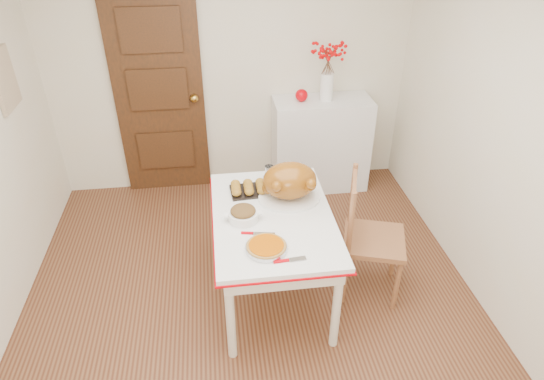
{
  "coord_description": "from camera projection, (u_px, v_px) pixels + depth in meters",
  "views": [
    {
      "loc": [
        -0.19,
        -2.44,
        2.7
      ],
      "look_at": [
        0.17,
        0.28,
        0.94
      ],
      "focal_mm": 30.96,
      "sensor_mm": 36.0,
      "label": 1
    }
  ],
  "objects": [
    {
      "name": "drinking_glass",
      "position": [
        269.0,
        173.0,
        3.7
      ],
      "size": [
        0.07,
        0.07,
        0.12
      ],
      "primitive_type": "cylinder",
      "rotation": [
        0.0,
        0.0,
        0.03
      ],
      "color": "white",
      "rests_on": "kitchen_table"
    },
    {
      "name": "apple",
      "position": [
        302.0,
        95.0,
        4.52
      ],
      "size": [
        0.12,
        0.12,
        0.12
      ],
      "primitive_type": "sphere",
      "color": "#C10008",
      "rests_on": "sideboard"
    },
    {
      "name": "sideboard",
      "position": [
        320.0,
        144.0,
        4.84
      ],
      "size": [
        0.97,
        0.43,
        0.97
      ],
      "primitive_type": "cube",
      "color": "silver",
      "rests_on": "floor"
    },
    {
      "name": "stuffing_dish",
      "position": [
        243.0,
        214.0,
        3.25
      ],
      "size": [
        0.31,
        0.27,
        0.1
      ],
      "primitive_type": null,
      "rotation": [
        0.0,
        0.0,
        0.28
      ],
      "color": "#553E19",
      "rests_on": "kitchen_table"
    },
    {
      "name": "floor",
      "position": [
        254.0,
        316.0,
        3.52
      ],
      "size": [
        3.5,
        4.0,
        0.0
      ],
      "primitive_type": "cube",
      "color": "#482313",
      "rests_on": "ground"
    },
    {
      "name": "shaker_pair",
      "position": [
        296.0,
        172.0,
        3.74
      ],
      "size": [
        0.09,
        0.04,
        0.09
      ],
      "primitive_type": null,
      "rotation": [
        0.0,
        0.0,
        0.0
      ],
      "color": "white",
      "rests_on": "kitchen_table"
    },
    {
      "name": "kitchen_table",
      "position": [
        273.0,
        256.0,
        3.53
      ],
      "size": [
        0.87,
        1.26,
        0.76
      ],
      "primitive_type": null,
      "color": "white",
      "rests_on": "floor"
    },
    {
      "name": "berry_vase",
      "position": [
        328.0,
        72.0,
        4.43
      ],
      "size": [
        0.29,
        0.29,
        0.55
      ],
      "primitive_type": null,
      "color": "white",
      "rests_on": "sideboard"
    },
    {
      "name": "pumpkin_pie",
      "position": [
        266.0,
        247.0,
        2.99
      ],
      "size": [
        0.29,
        0.29,
        0.06
      ],
      "primitive_type": "cylinder",
      "rotation": [
        0.0,
        0.0,
        -0.08
      ],
      "color": "#B14C00",
      "rests_on": "kitchen_table"
    },
    {
      "name": "photo_board",
      "position": [
        5.0,
        80.0,
        3.51
      ],
      "size": [
        0.03,
        0.35,
        0.45
      ],
      "primitive_type": "cube",
      "color": "beige",
      "rests_on": "ground"
    },
    {
      "name": "wall_back",
      "position": [
        230.0,
        68.0,
        4.51
      ],
      "size": [
        3.5,
        0.0,
        2.5
      ],
      "primitive_type": "cube",
      "color": "silver",
      "rests_on": "ground"
    },
    {
      "name": "door_back",
      "position": [
        159.0,
        95.0,
        4.53
      ],
      "size": [
        0.85,
        0.06,
        2.06
      ],
      "primitive_type": "cube",
      "color": "black",
      "rests_on": "ground"
    },
    {
      "name": "carving_knife",
      "position": [
        258.0,
        233.0,
        3.13
      ],
      "size": [
        0.23,
        0.1,
        0.01
      ],
      "primitive_type": null,
      "rotation": [
        0.0,
        0.0,
        -0.2
      ],
      "color": "silver",
      "rests_on": "kitchen_table"
    },
    {
      "name": "wall_right",
      "position": [
        518.0,
        155.0,
        3.04
      ],
      "size": [
        0.0,
        4.0,
        2.5
      ],
      "primitive_type": "cube",
      "color": "silver",
      "rests_on": "ground"
    },
    {
      "name": "pie_server",
      "position": [
        290.0,
        260.0,
        2.91
      ],
      "size": [
        0.21,
        0.08,
        0.01
      ],
      "primitive_type": null,
      "rotation": [
        0.0,
        0.0,
        0.08
      ],
      "color": "silver",
      "rests_on": "kitchen_table"
    },
    {
      "name": "chair_oak",
      "position": [
        375.0,
        237.0,
        3.51
      ],
      "size": [
        0.56,
        0.56,
        1.01
      ],
      "primitive_type": null,
      "rotation": [
        0.0,
        0.0,
        1.26
      ],
      "color": "brown",
      "rests_on": "floor"
    },
    {
      "name": "turkey_platter",
      "position": [
        290.0,
        183.0,
        3.41
      ],
      "size": [
        0.51,
        0.43,
        0.29
      ],
      "primitive_type": null,
      "rotation": [
        0.0,
        0.0,
        0.13
      ],
      "color": "brown",
      "rests_on": "kitchen_table"
    },
    {
      "name": "rolls_tray",
      "position": [
        249.0,
        188.0,
        3.56
      ],
      "size": [
        0.29,
        0.23,
        0.07
      ],
      "primitive_type": null,
      "rotation": [
        0.0,
        0.0,
        0.07
      ],
      "color": "#9F6B1C",
      "rests_on": "kitchen_table"
    }
  ]
}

